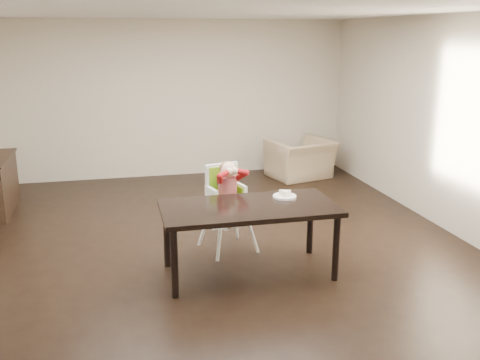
{
  "coord_description": "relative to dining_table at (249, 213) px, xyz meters",
  "views": [
    {
      "loc": [
        -1.09,
        -5.84,
        2.45
      ],
      "look_at": [
        0.19,
        -0.41,
        0.92
      ],
      "focal_mm": 40.0,
      "sensor_mm": 36.0,
      "label": 1
    }
  ],
  "objects": [
    {
      "name": "ground",
      "position": [
        -0.2,
        0.78,
        -0.67
      ],
      "size": [
        7.0,
        7.0,
        0.0
      ],
      "primitive_type": "plane",
      "color": "black",
      "rests_on": "ground"
    },
    {
      "name": "plate",
      "position": [
        0.45,
        0.19,
        0.1
      ],
      "size": [
        0.33,
        0.33,
        0.07
      ],
      "rotation": [
        0.0,
        0.0,
        0.37
      ],
      "color": "white",
      "rests_on": "dining_table"
    },
    {
      "name": "dining_table",
      "position": [
        0.0,
        0.0,
        0.0
      ],
      "size": [
        1.8,
        0.9,
        0.75
      ],
      "color": "black",
      "rests_on": "ground"
    },
    {
      "name": "room_walls",
      "position": [
        -0.2,
        0.78,
        1.18
      ],
      "size": [
        6.02,
        7.02,
        2.71
      ],
      "color": "beige",
      "rests_on": "ground"
    },
    {
      "name": "high_chair",
      "position": [
        -0.08,
        0.71,
        0.08
      ],
      "size": [
        0.54,
        0.54,
        1.06
      ],
      "rotation": [
        0.0,
        0.0,
        0.25
      ],
      "color": "white",
      "rests_on": "ground"
    },
    {
      "name": "armchair",
      "position": [
        1.84,
        3.58,
        -0.22
      ],
      "size": [
        1.16,
        0.9,
        0.9
      ],
      "primitive_type": "imported",
      "rotation": [
        0.0,
        0.0,
        3.39
      ],
      "color": "tan",
      "rests_on": "ground"
    }
  ]
}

